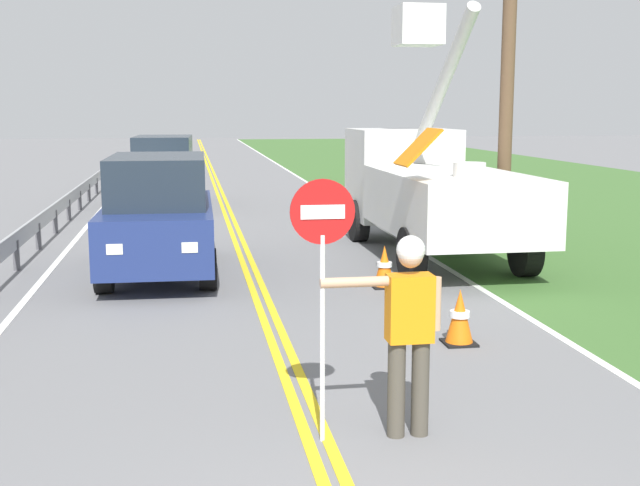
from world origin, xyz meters
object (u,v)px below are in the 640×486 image
Objects in this scene: utility_pole_near at (509,32)px; traffic_cone_lead at (460,318)px; oncoming_suv_nearest at (159,215)px; oncoming_suv_second at (164,171)px; utility_bucket_truck at (427,185)px; traffic_cone_mid at (384,267)px; flagger_worker at (408,323)px; stop_sign_paddle at (322,251)px.

traffic_cone_lead is at bearing -115.47° from utility_pole_near.
oncoming_suv_nearest is 10.39m from oncoming_suv_second.
oncoming_suv_second is 0.55× the size of utility_pole_near.
utility_bucket_truck is 9.75× the size of traffic_cone_mid.
oncoming_suv_nearest is 6.40m from traffic_cone_lead.
oncoming_suv_second reaches higher than traffic_cone_lead.
flagger_worker is at bearing -116.04° from utility_pole_near.
traffic_cone_lead is at bearing -75.48° from oncoming_suv_second.
oncoming_suv_nearest reaches higher than traffic_cone_mid.
traffic_cone_mid is (3.67, -1.71, -0.72)m from oncoming_suv_nearest.
traffic_cone_mid is at bearing 71.60° from stop_sign_paddle.
utility_bucket_truck is at bearing 77.26° from traffic_cone_lead.
utility_bucket_truck is 1.47× the size of oncoming_suv_nearest.
utility_pole_near is 8.34m from traffic_cone_lead.
utility_bucket_truck reaches higher than oncoming_suv_nearest.
flagger_worker is at bearing -72.85° from oncoming_suv_nearest.
traffic_cone_lead is 1.00× the size of traffic_cone_mid.
utility_bucket_truck is 3.61m from traffic_cone_mid.
stop_sign_paddle is 18.31m from oncoming_suv_second.
flagger_worker reaches higher than traffic_cone_lead.
oncoming_suv_nearest is (-5.28, -1.35, -0.34)m from utility_bucket_truck.
traffic_cone_mid is (-0.15, 3.37, 0.00)m from traffic_cone_lead.
utility_bucket_truck is 5.46m from oncoming_suv_nearest.
flagger_worker is 6.27m from traffic_cone_mid.
oncoming_suv_nearest reaches higher than flagger_worker.
oncoming_suv_nearest is at bearing -89.00° from oncoming_suv_second.
traffic_cone_mid is at bearing 78.32° from flagger_worker.
stop_sign_paddle is 3.33× the size of traffic_cone_mid.
oncoming_suv_second is at bearing 98.11° from flagger_worker.
traffic_cone_lead is (-3.12, -6.56, -4.10)m from utility_pole_near.
traffic_cone_lead is 3.37m from traffic_cone_mid.
utility_pole_near is 12.14× the size of traffic_cone_lead.
flagger_worker is 10.88m from utility_pole_near.
stop_sign_paddle is 3.76m from traffic_cone_lead.
utility_bucket_truck is 0.80× the size of utility_pole_near.
flagger_worker is 3.16m from traffic_cone_lead.
traffic_cone_mid is (1.26, 6.10, -0.71)m from flagger_worker.
flagger_worker is at bearing -117.37° from traffic_cone_lead.
traffic_cone_lead is at bearing 51.40° from stop_sign_paddle.
stop_sign_paddle is 0.27× the size of utility_pole_near.
utility_bucket_truck is at bearing -175.62° from utility_pole_near.
utility_pole_near reaches higher than traffic_cone_lead.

